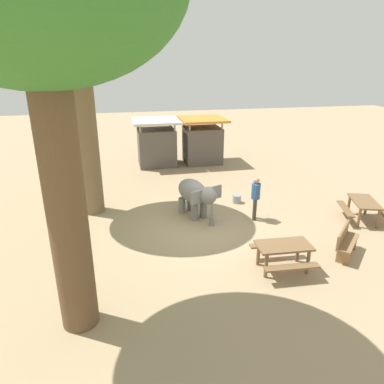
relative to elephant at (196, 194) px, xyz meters
The scene contains 10 objects.
ground_plane 1.46m from the elephant, 89.08° to the right, with size 60.00×60.00×0.00m, color tan.
elephant is the anchor object (origin of this frame).
person_handler 2.18m from the elephant, 17.81° to the right, with size 0.32×0.48×1.62m.
shade_tree_secondary 6.76m from the elephant, 160.38° to the left, with size 4.89×4.48×8.24m.
wooden_bench 5.29m from the elephant, 43.98° to the right, with size 1.28×1.27×0.88m.
picnic_table_near 6.13m from the elephant, 15.26° to the right, with size 1.88×1.89×0.78m.
picnic_table_far 4.31m from the elephant, 67.99° to the right, with size 1.58×1.56×0.78m.
market_stall_white 7.31m from the elephant, 94.72° to the left, with size 2.50×2.50×2.52m.
market_stall_orange 7.56m from the elephant, 74.65° to the left, with size 2.50×2.50×2.52m.
feed_bucket 2.33m from the elephant, 27.17° to the left, with size 0.36×0.36×0.32m, color gray.
Camera 1 is at (-2.68, -10.72, 5.58)m, focal length 33.04 mm.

